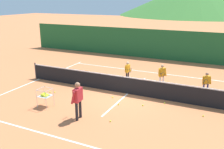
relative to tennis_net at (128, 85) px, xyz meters
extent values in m
plane|color=#C67042|center=(0.00, 0.00, -0.50)|extent=(120.00, 120.00, 0.00)
cube|color=white|center=(0.00, -5.32, -0.50)|extent=(12.29, 0.08, 0.01)
cube|color=white|center=(0.00, 4.56, -0.50)|extent=(12.29, 0.08, 0.01)
cube|color=white|center=(-6.15, 0.00, -0.50)|extent=(0.08, 9.88, 0.01)
cube|color=white|center=(0.00, 0.00, -0.50)|extent=(0.08, 6.16, 0.01)
cylinder|color=#333338|center=(-6.45, 0.00, 0.03)|extent=(0.08, 0.08, 1.05)
cube|color=black|center=(0.00, 0.00, -0.04)|extent=(12.82, 0.02, 0.92)
cube|color=white|center=(0.00, 0.00, 0.45)|extent=(12.82, 0.03, 0.06)
cylinder|color=black|center=(-0.79, -3.84, -0.08)|extent=(0.12, 0.12, 0.83)
cylinder|color=black|center=(-0.81, -3.52, -0.08)|extent=(0.12, 0.12, 0.83)
cube|color=#B2262D|center=(-0.80, -3.68, 0.62)|extent=(0.27, 0.51, 0.58)
sphere|color=#996B4C|center=(-0.80, -3.68, 1.06)|extent=(0.23, 0.23, 0.23)
cylinder|color=#B2262D|center=(-0.85, -3.97, 0.59)|extent=(0.23, 0.11, 0.57)
cylinder|color=#B2262D|center=(-0.87, -3.40, 0.58)|extent=(0.18, 0.10, 0.57)
torus|color=#262628|center=(-1.12, -3.42, 0.53)|extent=(0.05, 0.29, 0.29)
cylinder|color=black|center=(-0.88, -3.40, 0.53)|extent=(0.22, 0.05, 0.03)
cylinder|color=black|center=(-0.79, 2.06, -0.18)|extent=(0.09, 0.09, 0.64)
cylinder|color=black|center=(-0.82, 1.82, -0.18)|extent=(0.09, 0.09, 0.64)
cube|color=orange|center=(-0.80, 1.94, 0.36)|extent=(0.21, 0.39, 0.45)
sphere|color=#DBAD84|center=(-0.80, 1.94, 0.70)|extent=(0.18, 0.18, 0.18)
cylinder|color=orange|center=(-0.73, 2.15, 0.33)|extent=(0.18, 0.08, 0.44)
cylinder|color=orange|center=(-0.79, 1.72, 0.33)|extent=(0.14, 0.08, 0.44)
torus|color=#262628|center=(-0.53, 1.70, 0.33)|extent=(0.05, 0.29, 0.29)
cylinder|color=black|center=(-0.77, 1.72, 0.33)|extent=(0.22, 0.05, 0.03)
cylinder|color=silver|center=(1.45, 2.02, -0.16)|extent=(0.10, 0.10, 0.67)
cylinder|color=silver|center=(1.31, 1.80, -0.16)|extent=(0.10, 0.10, 0.67)
cube|color=orange|center=(1.38, 1.91, 0.41)|extent=(0.37, 0.44, 0.47)
sphere|color=tan|center=(1.38, 1.91, 0.77)|extent=(0.19, 0.19, 0.19)
cylinder|color=orange|center=(1.55, 2.07, 0.38)|extent=(0.19, 0.16, 0.46)
cylinder|color=orange|center=(1.29, 1.70, 0.38)|extent=(0.16, 0.13, 0.46)
torus|color=#262628|center=(1.51, 1.56, 0.37)|extent=(0.17, 0.26, 0.29)
cylinder|color=black|center=(1.30, 1.68, 0.37)|extent=(0.20, 0.14, 0.03)
cylinder|color=navy|center=(3.94, 1.81, -0.19)|extent=(0.09, 0.09, 0.61)
cylinder|color=navy|center=(3.75, 1.68, -0.19)|extent=(0.09, 0.09, 0.61)
cube|color=orange|center=(3.85, 1.74, 0.33)|extent=(0.40, 0.35, 0.43)
sphere|color=#996B4C|center=(3.85, 1.74, 0.65)|extent=(0.17, 0.17, 0.17)
cylinder|color=orange|center=(4.05, 1.82, 0.30)|extent=(0.15, 0.17, 0.42)
cylinder|color=orange|center=(3.69, 1.60, 0.30)|extent=(0.13, 0.14, 0.42)
torus|color=#262628|center=(3.85, 1.38, 0.31)|extent=(0.25, 0.19, 0.29)
cylinder|color=black|center=(3.71, 1.58, 0.31)|extent=(0.15, 0.20, 0.03)
cylinder|color=#B7B7BC|center=(-3.22, -2.98, -0.05)|extent=(0.02, 0.02, 0.89)
cylinder|color=#B7B7BC|center=(-2.66, -2.98, -0.05)|extent=(0.02, 0.02, 0.89)
cylinder|color=#B7B7BC|center=(-3.22, -3.54, -0.05)|extent=(0.02, 0.02, 0.89)
cylinder|color=#B7B7BC|center=(-2.66, -3.54, -0.05)|extent=(0.02, 0.02, 0.89)
cube|color=#B7B7BC|center=(-2.94, -3.26, 0.05)|extent=(0.56, 0.56, 0.01)
cube|color=#B7B7BC|center=(-2.94, -2.98, 0.39)|extent=(0.56, 0.02, 0.02)
cube|color=#B7B7BC|center=(-2.94, -3.54, 0.39)|extent=(0.56, 0.02, 0.02)
cube|color=#B7B7BC|center=(-3.22, -3.26, 0.39)|extent=(0.02, 0.56, 0.02)
cube|color=#B7B7BC|center=(-2.66, -3.26, 0.39)|extent=(0.02, 0.56, 0.02)
sphere|color=yellow|center=(-3.07, -3.40, 0.08)|extent=(0.07, 0.07, 0.07)
sphere|color=yellow|center=(-3.08, -3.33, 0.08)|extent=(0.07, 0.07, 0.07)
sphere|color=yellow|center=(-3.08, -3.26, 0.09)|extent=(0.07, 0.07, 0.07)
sphere|color=yellow|center=(-3.08, -3.20, 0.08)|extent=(0.07, 0.07, 0.07)
sphere|color=yellow|center=(-3.08, -3.14, 0.08)|extent=(0.07, 0.07, 0.07)
sphere|color=yellow|center=(-3.00, -3.40, 0.09)|extent=(0.07, 0.07, 0.07)
sphere|color=yellow|center=(-3.01, -3.33, 0.08)|extent=(0.07, 0.07, 0.07)
sphere|color=yellow|center=(-3.01, -3.26, 0.09)|extent=(0.07, 0.07, 0.07)
sphere|color=yellow|center=(-3.01, -3.20, 0.09)|extent=(0.07, 0.07, 0.07)
sphere|color=yellow|center=(-3.01, -3.13, 0.08)|extent=(0.07, 0.07, 0.07)
sphere|color=yellow|center=(-2.94, -3.40, 0.09)|extent=(0.07, 0.07, 0.07)
sphere|color=yellow|center=(-2.94, -3.33, 0.09)|extent=(0.07, 0.07, 0.07)
sphere|color=yellow|center=(-2.94, -3.26, 0.08)|extent=(0.07, 0.07, 0.07)
sphere|color=yellow|center=(-2.94, -3.20, 0.09)|extent=(0.07, 0.07, 0.07)
sphere|color=yellow|center=(-2.94, -3.13, 0.09)|extent=(0.07, 0.07, 0.07)
sphere|color=yellow|center=(-2.88, -3.39, 0.09)|extent=(0.07, 0.07, 0.07)
sphere|color=yellow|center=(-2.87, -3.33, 0.08)|extent=(0.07, 0.07, 0.07)
sphere|color=yellow|center=(-2.88, -3.27, 0.09)|extent=(0.07, 0.07, 0.07)
sphere|color=yellow|center=(-2.88, -3.19, 0.09)|extent=(0.07, 0.07, 0.07)
sphere|color=yellow|center=(-2.88, -3.14, 0.08)|extent=(0.07, 0.07, 0.07)
sphere|color=yellow|center=(-2.81, -3.40, 0.09)|extent=(0.07, 0.07, 0.07)
sphere|color=yellow|center=(-2.82, -3.33, 0.08)|extent=(0.07, 0.07, 0.07)
sphere|color=yellow|center=(-2.82, -3.26, 0.08)|extent=(0.07, 0.07, 0.07)
sphere|color=yellow|center=(-2.82, -3.20, 0.09)|extent=(0.07, 0.07, 0.07)
sphere|color=yellow|center=(-2.82, -3.14, 0.08)|extent=(0.07, 0.07, 0.07)
sphere|color=yellow|center=(-3.07, -3.40, 0.14)|extent=(0.07, 0.07, 0.07)
sphere|color=yellow|center=(-3.07, -3.33, 0.14)|extent=(0.07, 0.07, 0.07)
sphere|color=yellow|center=(-3.07, -3.26, 0.14)|extent=(0.07, 0.07, 0.07)
sphere|color=yellow|center=(-3.08, -3.20, 0.14)|extent=(0.07, 0.07, 0.07)
sphere|color=yellow|center=(-3.07, -3.13, 0.14)|extent=(0.07, 0.07, 0.07)
sphere|color=yellow|center=(-3.00, -3.39, 0.14)|extent=(0.07, 0.07, 0.07)
sphere|color=yellow|center=(-3.01, -3.33, 0.14)|extent=(0.07, 0.07, 0.07)
sphere|color=yellow|center=(-3.01, -3.27, 0.14)|extent=(0.07, 0.07, 0.07)
sphere|color=yellow|center=(-3.00, -3.20, 0.14)|extent=(0.07, 0.07, 0.07)
sphere|color=yellow|center=(-3.01, -3.14, 0.14)|extent=(0.07, 0.07, 0.07)
sphere|color=yellow|center=(-2.94, -3.40, 0.14)|extent=(0.07, 0.07, 0.07)
sphere|color=yellow|center=(-3.94, -1.71, -0.47)|extent=(0.07, 0.07, 0.07)
sphere|color=yellow|center=(1.28, -1.20, -0.47)|extent=(0.07, 0.07, 0.07)
sphere|color=yellow|center=(4.07, -1.15, -0.47)|extent=(0.07, 0.07, 0.07)
sphere|color=yellow|center=(0.56, -3.34, -0.47)|extent=(0.07, 0.07, 0.07)
sphere|color=yellow|center=(-3.71, -1.59, -0.47)|extent=(0.07, 0.07, 0.07)
sphere|color=yellow|center=(2.18, -0.49, -0.47)|extent=(0.07, 0.07, 0.07)
sphere|color=yellow|center=(-0.50, -0.88, -0.47)|extent=(0.07, 0.07, 0.07)
sphere|color=yellow|center=(-2.30, -1.08, -0.47)|extent=(0.07, 0.07, 0.07)
sphere|color=yellow|center=(0.16, -1.60, -0.47)|extent=(0.07, 0.07, 0.07)
cube|color=#1E5B2D|center=(0.00, 8.78, 0.76)|extent=(27.04, 0.08, 2.52)
camera|label=1|loc=(4.69, -11.91, 4.51)|focal=39.96mm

